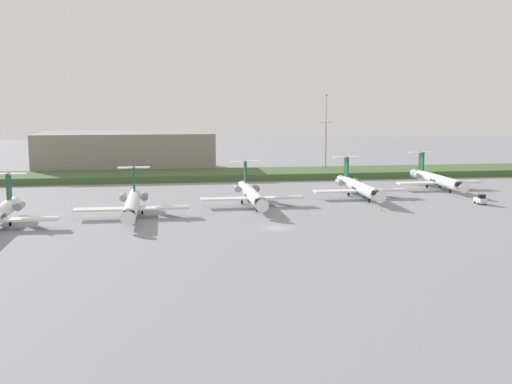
{
  "coord_description": "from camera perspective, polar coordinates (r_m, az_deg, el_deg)",
  "views": [
    {
      "loc": [
        -20.15,
        -110.15,
        23.1
      ],
      "look_at": [
        0.0,
        25.41,
        3.0
      ],
      "focal_mm": 43.59,
      "sensor_mm": 36.0,
      "label": 1
    }
  ],
  "objects": [
    {
      "name": "baggage_tug",
      "position": [
        149.36,
        19.91,
        -0.67
      ],
      "size": [
        1.72,
        3.2,
        2.3
      ],
      "color": "silver",
      "rests_on": "ground"
    },
    {
      "name": "regional_jet_fifth",
      "position": [
        171.7,
        16.25,
        1.13
      ],
      "size": [
        22.81,
        31.0,
        9.0
      ],
      "color": "white",
      "rests_on": "ground"
    },
    {
      "name": "regional_jet_second",
      "position": [
        127.88,
        -11.29,
        -1.07
      ],
      "size": [
        22.81,
        31.0,
        9.0
      ],
      "color": "white",
      "rests_on": "ground"
    },
    {
      "name": "regional_jet_third",
      "position": [
        138.7,
        -0.43,
        -0.18
      ],
      "size": [
        22.81,
        31.0,
        9.0
      ],
      "color": "white",
      "rests_on": "ground"
    },
    {
      "name": "regional_jet_fourth",
      "position": [
        152.32,
        9.39,
        0.47
      ],
      "size": [
        22.81,
        31.0,
        9.0
      ],
      "color": "white",
      "rests_on": "ground"
    },
    {
      "name": "antenna_mast",
      "position": [
        198.71,
        6.42,
        4.63
      ],
      "size": [
        4.4,
        0.5,
        25.21
      ],
      "color": "#B2B2B7",
      "rests_on": "ground"
    },
    {
      "name": "ground_plane",
      "position": [
        143.46,
        -0.27,
        -0.92
      ],
      "size": [
        500.0,
        500.0,
        0.0
      ],
      "primitive_type": "plane",
      "color": "gray"
    },
    {
      "name": "safety_cone_front_marker",
      "position": [
        134.61,
        11.42,
        -1.59
      ],
      "size": [
        0.44,
        0.44,
        0.55
      ],
      "primitive_type": "cone",
      "color": "orange",
      "rests_on": "ground"
    },
    {
      "name": "grass_berm",
      "position": [
        189.08,
        -2.28,
        1.62
      ],
      "size": [
        320.0,
        20.0,
        1.97
      ],
      "primitive_type": "cube",
      "color": "#426033",
      "rests_on": "ground"
    },
    {
      "name": "distant_hangar",
      "position": [
        211.63,
        -11.75,
        3.65
      ],
      "size": [
        56.84,
        29.63,
        12.83
      ],
      "primitive_type": "cube",
      "color": "gray",
      "rests_on": "ground"
    }
  ]
}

